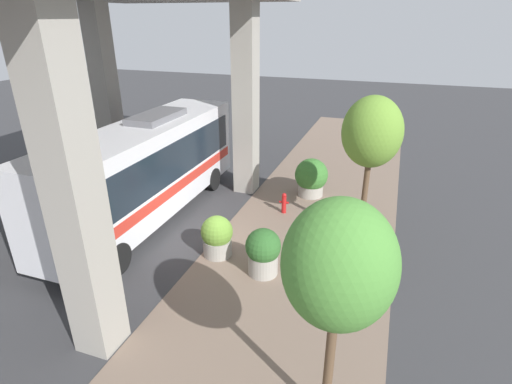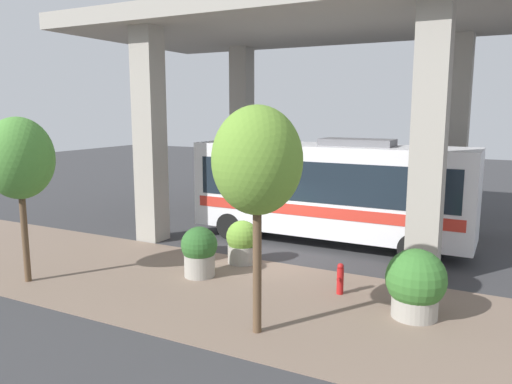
% 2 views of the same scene
% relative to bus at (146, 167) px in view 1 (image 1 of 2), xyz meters
% --- Properties ---
extents(ground_plane, '(80.00, 80.00, 0.00)m').
position_rel_bus_xyz_m(ground_plane, '(-3.05, 1.14, -2.09)').
color(ground_plane, '#38383A').
rests_on(ground_plane, ground).
extents(sidewalk_strip, '(6.00, 40.00, 0.02)m').
position_rel_bus_xyz_m(sidewalk_strip, '(-6.05, 1.14, -2.08)').
color(sidewalk_strip, '#7A6656').
rests_on(sidewalk_strip, ground).
extents(overpass, '(9.40, 17.83, 8.41)m').
position_rel_bus_xyz_m(overpass, '(0.95, 1.14, 5.17)').
color(overpass, '#9E998E').
rests_on(overpass, ground).
extents(bus, '(2.53, 10.09, 3.88)m').
position_rel_bus_xyz_m(bus, '(0.00, 0.00, 0.00)').
color(bus, silver).
rests_on(bus, ground).
extents(fire_hydrant, '(0.38, 0.18, 0.87)m').
position_rel_bus_xyz_m(fire_hydrant, '(-4.78, -2.03, -1.65)').
color(fire_hydrant, '#B21919').
rests_on(fire_hydrant, ground).
extents(planter_front, '(1.42, 1.42, 1.68)m').
position_rel_bus_xyz_m(planter_front, '(-5.41, -4.07, -1.26)').
color(planter_front, '#9E998E').
rests_on(planter_front, ground).
extents(planter_middle, '(1.03, 1.03, 1.39)m').
position_rel_bus_xyz_m(planter_middle, '(-3.56, 1.62, -1.40)').
color(planter_middle, '#9E998E').
rests_on(planter_middle, ground).
extents(planter_back, '(1.07, 1.07, 1.51)m').
position_rel_bus_xyz_m(planter_back, '(-5.29, 2.11, -1.32)').
color(planter_back, '#9E998E').
rests_on(planter_back, ground).
extents(street_tree_near, '(1.90, 1.90, 4.70)m').
position_rel_bus_xyz_m(street_tree_near, '(-7.94, 6.24, 1.45)').
color(street_tree_near, brown).
rests_on(street_tree_near, ground).
extents(street_tree_far, '(1.93, 1.93, 5.00)m').
position_rel_bus_xyz_m(street_tree_far, '(-7.85, -1.12, 1.72)').
color(street_tree_far, brown).
rests_on(street_tree_far, ground).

